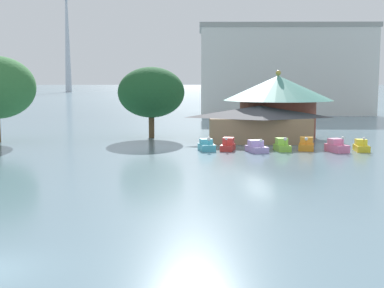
% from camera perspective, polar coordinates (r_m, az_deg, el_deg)
% --- Properties ---
extents(pedal_boat_cyan, '(1.97, 2.64, 1.58)m').
position_cam_1_polar(pedal_boat_cyan, '(55.52, 1.63, -0.20)').
color(pedal_boat_cyan, '#4CB7CC').
rests_on(pedal_boat_cyan, ground).
extents(pedal_boat_red, '(1.86, 2.96, 1.52)m').
position_cam_1_polar(pedal_boat_red, '(56.00, 4.00, -0.14)').
color(pedal_boat_red, red).
rests_on(pedal_boat_red, ground).
extents(pedal_boat_lavender, '(2.37, 2.98, 1.49)m').
position_cam_1_polar(pedal_boat_lavender, '(54.91, 7.14, -0.36)').
color(pedal_boat_lavender, '#B299D8').
rests_on(pedal_boat_lavender, ground).
extents(pedal_boat_lime, '(1.67, 2.53, 1.58)m').
position_cam_1_polar(pedal_boat_lime, '(56.16, 9.94, -0.19)').
color(pedal_boat_lime, '#8CCC3F').
rests_on(pedal_boat_lime, ground).
extents(pedal_boat_orange, '(2.11, 2.78, 1.52)m').
position_cam_1_polar(pedal_boat_orange, '(57.35, 12.54, -0.09)').
color(pedal_boat_orange, orange).
rests_on(pedal_boat_orange, ground).
extents(pedal_boat_pink, '(2.27, 2.91, 1.75)m').
position_cam_1_polar(pedal_boat_pink, '(56.69, 15.71, -0.27)').
color(pedal_boat_pink, pink).
rests_on(pedal_boat_pink, ground).
extents(pedal_boat_yellow, '(1.48, 2.56, 1.64)m').
position_cam_1_polar(pedal_boat_yellow, '(57.97, 18.23, -0.26)').
color(pedal_boat_yellow, yellow).
rests_on(pedal_boat_yellow, ground).
extents(boathouse, '(13.10, 6.56, 4.49)m').
position_cam_1_polar(boathouse, '(63.44, 7.45, 2.31)').
color(boathouse, '#9E7F5B').
rests_on(boathouse, ground).
extents(green_roof_pavilion, '(14.35, 14.35, 8.85)m').
position_cam_1_polar(green_roof_pavilion, '(68.99, 9.47, 4.70)').
color(green_roof_pavilion, brown).
rests_on(green_roof_pavilion, ground).
extents(shoreline_tree_mid, '(8.73, 8.73, 9.29)m').
position_cam_1_polar(shoreline_tree_mid, '(67.93, -4.54, 5.71)').
color(shoreline_tree_mid, brown).
rests_on(shoreline_tree_mid, ground).
extents(background_building_block, '(38.35, 15.74, 19.77)m').
position_cam_1_polar(background_building_block, '(119.54, 10.15, 8.05)').
color(background_building_block, silver).
rests_on(background_building_block, ground).
extents(distant_broadcast_tower, '(7.51, 7.51, 113.34)m').
position_cam_1_polar(distant_broadcast_tower, '(358.21, -13.70, 13.54)').
color(distant_broadcast_tower, '#B7BCC6').
rests_on(distant_broadcast_tower, ground).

